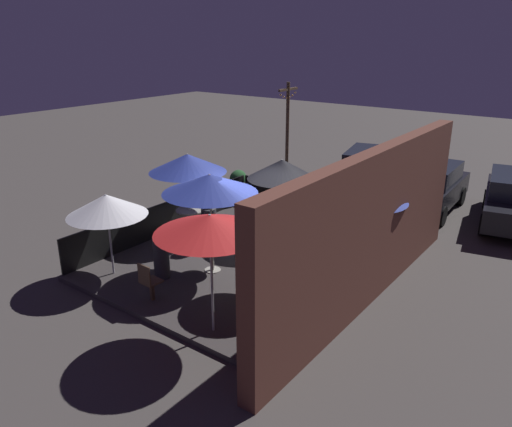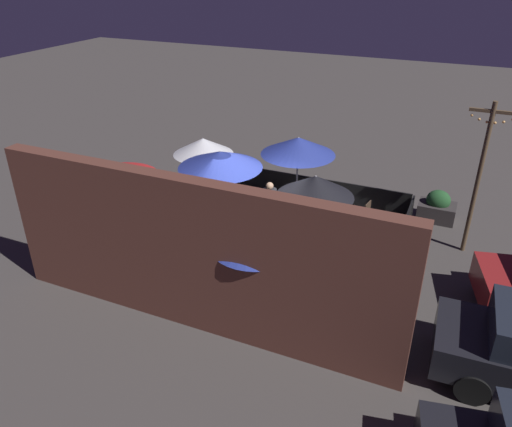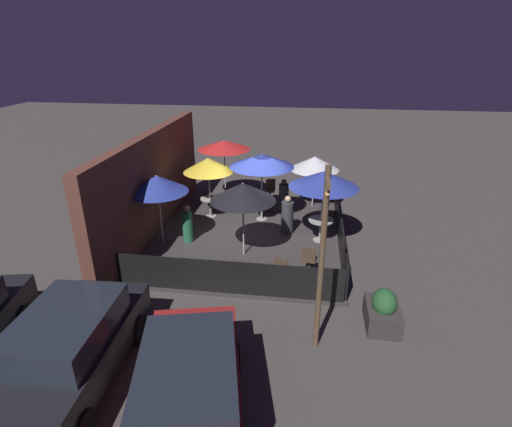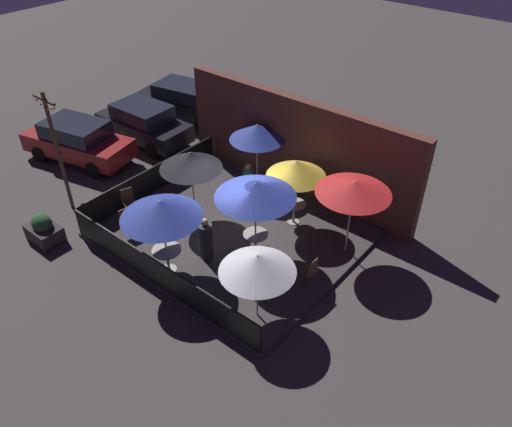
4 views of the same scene
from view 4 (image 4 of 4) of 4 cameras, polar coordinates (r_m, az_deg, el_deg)
The scene contains 26 objects.
ground_plane at distance 15.86m, azimuth -2.73°, elevation -2.48°, with size 60.00×60.00×0.00m, color #423D3A.
patio_deck at distance 15.82m, azimuth -2.74°, elevation -2.32°, with size 7.45×6.23×0.12m.
building_wall at distance 17.07m, azimuth 4.62°, elevation 7.60°, with size 9.05×0.36×3.49m.
fence_front at distance 13.92m, azimuth -11.26°, elevation -6.69°, with size 7.25×0.05×0.95m.
fence_side_left at distance 17.76m, azimuth -11.74°, elevation 3.81°, with size 0.05×6.03×0.95m.
patio_umbrella_0 at distance 13.63m, azimuth -0.06°, elevation 2.72°, with size 2.30×2.30×2.50m.
patio_umbrella_1 at distance 15.09m, azimuth 4.63°, elevation 5.16°, with size 1.83×1.83×2.29m.
patio_umbrella_2 at distance 13.33m, azimuth -10.84°, elevation 0.51°, with size 2.22×2.22×2.42m.
patio_umbrella_3 at distance 15.48m, azimuth -7.49°, elevation 6.04°, with size 1.96×1.96×2.35m.
patio_umbrella_4 at distance 17.02m, azimuth 0.14°, elevation 9.29°, with size 1.91×1.91×2.33m.
patio_umbrella_5 at distance 13.98m, azimuth 11.12°, elevation 2.96°, with size 2.14×2.14×2.47m.
patio_umbrella_6 at distance 11.99m, azimuth 0.17°, elevation -5.72°, with size 1.91×1.91×2.05m.
dining_table_0 at distance 14.65m, azimuth -0.05°, elevation -2.83°, with size 0.74×0.74×0.73m.
dining_table_1 at distance 15.90m, azimuth 4.38°, elevation 0.67°, with size 0.72×0.72×0.74m.
dining_table_2 at distance 14.29m, azimuth -10.14°, elevation -4.56°, with size 0.82×0.82×0.75m.
patio_chair_0 at distance 15.91m, azimuth -14.45°, elevation -0.87°, with size 0.46×0.46×0.91m.
patio_chair_1 at distance 13.76m, azimuth 6.07°, elevation -6.56°, with size 0.42×0.42×0.91m.
patio_chair_2 at distance 16.74m, azimuth -14.31°, elevation 1.38°, with size 0.51×0.51×0.95m.
patron_0 at distance 17.10m, azimuth -0.90°, elevation 3.70°, with size 0.40×0.40×1.27m.
patron_1 at distance 13.73m, azimuth 1.26°, elevation -6.02°, with size 0.49×0.49×1.27m.
patron_2 at distance 14.59m, azimuth -5.75°, elevation -3.00°, with size 0.45×0.45×1.37m.
planter_box at distance 16.73m, azimuth -23.08°, elevation -1.74°, with size 1.10×0.77×0.98m.
light_post at distance 17.00m, azimuth -21.80°, elevation 7.03°, with size 1.10×0.12×4.17m.
parked_car_0 at distance 20.50m, azimuth -19.71°, elevation 7.86°, with size 4.58×2.64×1.62m.
parked_car_1 at distance 21.18m, azimuth -12.72°, elevation 10.07°, with size 4.13×1.92×1.62m.
parked_car_2 at distance 22.87m, azimuth -8.12°, elevation 12.63°, with size 4.70×2.51×1.62m.
Camera 4 is at (8.38, -9.05, 9.97)m, focal length 35.00 mm.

